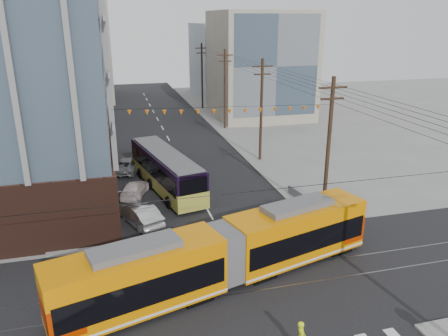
% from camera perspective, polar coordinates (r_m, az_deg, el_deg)
% --- Properties ---
extents(ground, '(160.00, 160.00, 0.00)m').
position_cam_1_polar(ground, '(23.90, 6.16, -19.71)').
color(ground, slate).
extents(bg_bldg_nw_near, '(18.00, 16.00, 18.00)m').
position_cam_1_polar(bg_bldg_nw_near, '(70.24, -23.51, 12.65)').
color(bg_bldg_nw_near, '#8C99A5').
rests_on(bg_bldg_nw_near, ground).
extents(bg_bldg_ne_near, '(14.00, 14.00, 16.00)m').
position_cam_1_polar(bg_bldg_ne_near, '(69.59, 4.72, 13.24)').
color(bg_bldg_ne_near, gray).
rests_on(bg_bldg_ne_near, ground).
extents(bg_bldg_nw_far, '(16.00, 18.00, 20.00)m').
position_cam_1_polar(bg_bldg_nw_far, '(89.69, -19.94, 14.78)').
color(bg_bldg_nw_far, gray).
rests_on(bg_bldg_nw_far, ground).
extents(bg_bldg_ne_far, '(16.00, 16.00, 14.00)m').
position_cam_1_polar(bg_bldg_ne_far, '(89.25, 1.58, 13.91)').
color(bg_bldg_ne_far, '#8C99A5').
rests_on(bg_bldg_ne_far, ground).
extents(utility_pole_far, '(0.30, 0.30, 11.00)m').
position_cam_1_polar(utility_pole_far, '(75.51, -2.89, 11.82)').
color(utility_pole_far, black).
rests_on(utility_pole_far, ground).
extents(streetcar, '(19.98, 8.05, 3.85)m').
position_cam_1_polar(streetcar, '(25.81, 0.09, -11.19)').
color(streetcar, orange).
rests_on(streetcar, ground).
extents(city_bus, '(5.38, 13.01, 3.60)m').
position_cam_1_polar(city_bus, '(39.99, -7.57, -0.30)').
color(city_bus, black).
rests_on(city_bus, ground).
extents(parked_car_silver, '(3.39, 5.23, 1.63)m').
position_cam_1_polar(parked_car_silver, '(33.93, -10.91, -5.91)').
color(parked_car_silver, '#B2B2B2').
rests_on(parked_car_silver, ground).
extents(parked_car_white, '(3.21, 4.72, 1.27)m').
position_cam_1_polar(parked_car_white, '(39.32, -11.59, -2.69)').
color(parked_car_white, silver).
rests_on(parked_car_white, ground).
extents(parked_car_grey, '(3.86, 5.67, 1.44)m').
position_cam_1_polar(parked_car_grey, '(45.66, -12.47, 0.43)').
color(parked_car_grey, slate).
rests_on(parked_car_grey, ground).
extents(jersey_barrier, '(1.47, 4.14, 0.81)m').
position_cam_1_polar(jersey_barrier, '(37.96, 10.32, -3.78)').
color(jersey_barrier, '#56545F').
rests_on(jersey_barrier, ground).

